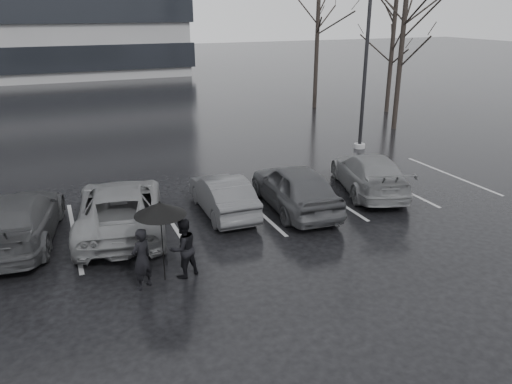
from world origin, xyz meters
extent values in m
plane|color=black|center=(0.00, 0.00, 0.00)|extent=(160.00, 160.00, 0.00)
imported|color=black|center=(1.76, 1.82, 0.75)|extent=(2.06, 4.49, 1.49)
imported|color=#2A2A2C|center=(-0.49, 2.40, 0.61)|extent=(1.42, 3.77, 1.23)
imported|color=#4C4C4E|center=(-3.67, 2.30, 0.71)|extent=(3.20, 5.46, 1.43)
imported|color=black|center=(-6.39, 2.60, 0.70)|extent=(2.76, 5.11, 1.41)
imported|color=#4C4C4E|center=(4.96, 2.31, 0.67)|extent=(3.19, 4.97, 1.34)
imported|color=black|center=(-3.70, -1.17, 0.75)|extent=(0.65, 0.60, 1.50)
imported|color=black|center=(-2.68, -1.01, 0.75)|extent=(0.87, 0.76, 1.49)
cylinder|color=black|center=(-3.17, -1.02, 0.87)|extent=(0.03, 0.03, 1.75)
cone|color=black|center=(-3.17, -1.02, 1.85)|extent=(1.20, 1.20, 0.31)
sphere|color=black|center=(-3.17, -1.02, 2.01)|extent=(0.05, 0.05, 0.05)
cylinder|color=gray|center=(7.98, 7.31, 0.10)|extent=(0.51, 0.51, 0.20)
cylinder|color=black|center=(7.98, 7.31, 4.56)|extent=(0.16, 0.16, 9.11)
cube|color=#9A9A9C|center=(-5.00, 2.50, 0.00)|extent=(0.12, 5.00, 0.00)
cube|color=#9A9A9C|center=(-2.20, 2.50, 0.00)|extent=(0.12, 5.00, 0.00)
cube|color=#9A9A9C|center=(0.60, 2.50, 0.00)|extent=(0.12, 5.00, 0.00)
cube|color=#9A9A9C|center=(3.40, 2.50, 0.00)|extent=(0.12, 5.00, 0.00)
cube|color=#9A9A9C|center=(6.20, 2.50, 0.00)|extent=(0.12, 5.00, 0.00)
cube|color=#9A9A9C|center=(9.00, 2.50, 0.00)|extent=(0.12, 5.00, 0.00)
cylinder|color=black|center=(12.00, 10.00, 4.00)|extent=(0.26, 0.26, 8.00)
cylinder|color=black|center=(14.50, 14.00, 3.50)|extent=(0.26, 0.26, 7.00)
cylinder|color=black|center=(11.00, 17.00, 4.25)|extent=(0.26, 0.26, 8.50)
camera|label=1|loc=(-5.26, -11.58, 6.16)|focal=35.00mm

